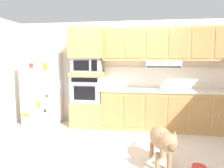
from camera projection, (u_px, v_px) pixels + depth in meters
name	position (u px, v px, depth m)	size (l,w,h in m)	color
ground_plane	(123.00, 139.00, 4.05)	(9.60, 9.60, 0.00)	beige
back_kitchen_wall	(127.00, 73.00, 4.99)	(6.20, 0.12, 2.50)	silver
refrigerator	(43.00, 89.00, 4.90)	(0.76, 0.73, 1.76)	white
oven_base_cabinet	(88.00, 113.00, 4.88)	(0.74, 0.62, 0.60)	tan
built_in_oven	(88.00, 89.00, 4.80)	(0.70, 0.62, 0.60)	#A8AAAF
appliance_mid_shelf	(88.00, 74.00, 4.76)	(0.74, 0.62, 0.10)	tan
microwave	(88.00, 65.00, 4.74)	(0.64, 0.54, 0.32)	#A8AAAF
appliance_upper_cabinet	(87.00, 43.00, 4.68)	(0.74, 0.62, 0.68)	tan
lower_cabinet_run	(165.00, 110.00, 4.60)	(2.85, 0.63, 0.88)	tan
countertop_slab	(165.00, 90.00, 4.55)	(2.89, 0.64, 0.04)	silver
backsplash_panel	(164.00, 77.00, 4.80)	(2.89, 0.02, 0.50)	white
upper_cabinet_with_hood	(166.00, 46.00, 4.55)	(2.85, 0.48, 0.88)	tan
screwdriver	(159.00, 89.00, 4.54)	(0.16, 0.17, 0.03)	blue
dog	(162.00, 140.00, 2.96)	(0.40, 1.00, 0.66)	#997551
dog_food_bowl	(199.00, 168.00, 2.92)	(0.20, 0.20, 0.06)	red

